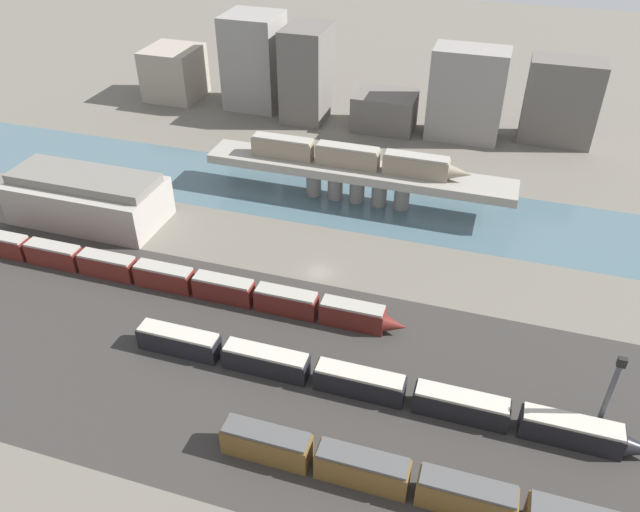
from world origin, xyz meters
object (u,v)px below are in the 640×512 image
(train_yard_far, at_px, (171,278))
(warehouse_building, at_px, (88,198))
(train_on_bridge, at_px, (355,157))
(signal_tower, at_px, (609,396))
(train_yard_near, at_px, (424,485))
(train_yard_mid, at_px, (371,385))

(train_yard_far, xyz_separation_m, warehouse_building, (-24.88, 14.79, 2.53))
(train_on_bridge, bearing_deg, train_yard_far, -120.08)
(train_on_bridge, bearing_deg, warehouse_building, -155.02)
(train_yard_far, relative_size, signal_tower, 6.02)
(train_yard_far, xyz_separation_m, signal_tower, (64.50, -10.24, 4.54))
(train_on_bridge, distance_m, warehouse_building, 50.80)
(train_yard_near, height_order, signal_tower, signal_tower)
(train_yard_near, bearing_deg, signal_tower, 39.04)
(train_yard_near, bearing_deg, train_yard_mid, 125.37)
(train_yard_mid, distance_m, warehouse_building, 67.10)
(train_yard_far, bearing_deg, train_yard_mid, -19.37)
(train_yard_near, xyz_separation_m, train_yard_far, (-45.44, 25.70, -0.12))
(train_yard_mid, xyz_separation_m, train_yard_far, (-36.25, 12.74, 0.14))
(train_yard_near, relative_size, signal_tower, 3.93)
(train_yard_mid, bearing_deg, train_yard_near, -54.63)
(train_on_bridge, distance_m, train_yard_near, 66.93)
(train_yard_mid, relative_size, train_yard_far, 0.91)
(train_yard_mid, xyz_separation_m, signal_tower, (28.25, 2.50, 4.67))
(train_yard_near, relative_size, train_yard_mid, 0.72)
(train_on_bridge, relative_size, train_yard_mid, 0.62)
(train_yard_near, bearing_deg, train_yard_far, 150.51)
(train_yard_near, height_order, warehouse_building, warehouse_building)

